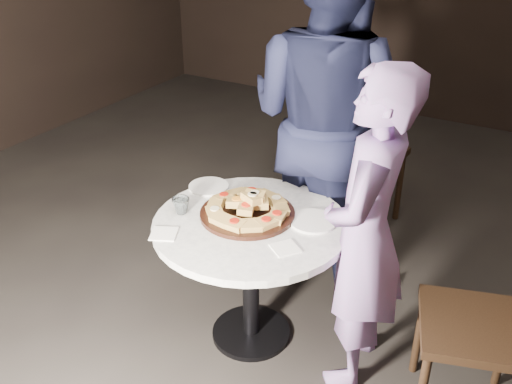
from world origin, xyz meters
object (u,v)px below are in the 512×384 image
serving_board (247,213)px  diner_teal (365,236)px  chair_far (355,148)px  focaccia_pile (248,206)px  water_glass (181,206)px  table (251,244)px  diner_navy (325,119)px  chair_right (504,317)px

serving_board → diner_teal: (0.57, 0.01, 0.05)m
chair_far → diner_teal: 1.27m
focaccia_pile → diner_teal: diner_teal is taller
focaccia_pile → chair_far: size_ratio=0.39×
water_glass → chair_far: chair_far is taller
focaccia_pile → diner_teal: size_ratio=0.27×
table → chair_far: bearing=88.1°
diner_navy → diner_teal: diner_navy is taller
table → diner_navy: diner_navy is taller
table → diner_teal: (0.53, 0.05, 0.19)m
serving_board → water_glass: size_ratio=5.33×
chair_far → water_glass: bearing=81.0°
table → diner_teal: size_ratio=0.76×
table → diner_navy: bearing=85.7°
serving_board → diner_navy: (0.09, 0.65, 0.27)m
chair_far → chair_right: 1.56m
table → water_glass: water_glass is taller
serving_board → chair_far: chair_far is taller
water_glass → diner_navy: (0.37, 0.78, 0.24)m
table → chair_far: chair_far is taller
chair_right → diner_navy: diner_navy is taller
chair_far → chair_right: bearing=139.6°
water_glass → focaccia_pile: bearing=25.6°
table → chair_far: (0.04, 1.22, 0.03)m
chair_right → water_glass: bearing=-100.1°
serving_board → focaccia_pile: (0.00, 0.00, 0.04)m
serving_board → diner_teal: diner_teal is taller
water_glass → chair_right: bearing=6.9°
focaccia_pile → serving_board: bearing=-156.3°
chair_far → chair_right: size_ratio=1.10×
chair_far → table: bearing=94.5°
chair_far → serving_board: bearing=92.5°
serving_board → focaccia_pile: 0.04m
table → serving_board: bearing=135.1°
diner_navy → serving_board: bearing=90.7°
serving_board → chair_right: size_ratio=0.48×
chair_right → diner_navy: bearing=-136.9°
serving_board → diner_teal: size_ratio=0.30×
focaccia_pile → chair_far: bearing=86.2°
diner_navy → diner_teal: bearing=135.6°
serving_board → water_glass: (-0.28, -0.13, 0.03)m
table → serving_board: (-0.04, 0.04, 0.14)m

